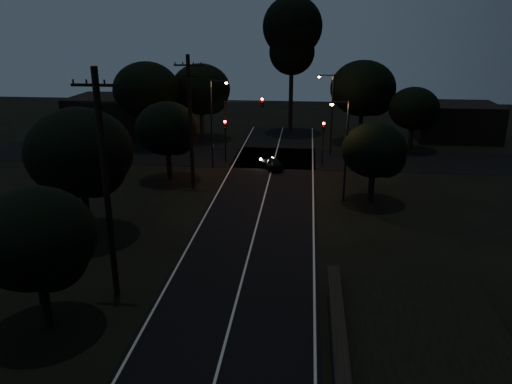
{
  "coord_description": "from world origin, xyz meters",
  "views": [
    {
      "loc": [
        3.14,
        -5.95,
        12.76
      ],
      "look_at": [
        0.0,
        24.0,
        2.5
      ],
      "focal_mm": 35.0,
      "sensor_mm": 36.0,
      "label": 1
    }
  ],
  "objects_px": {
    "streetlight_c": "(344,144)",
    "car": "(272,163)",
    "signal_mast": "(243,118)",
    "signal_right": "(323,135)",
    "utility_pole_far": "(190,121)",
    "signal_left": "(225,133)",
    "streetlight_a": "(214,118)",
    "utility_pole_mid": "(106,184)",
    "tall_pine": "(292,35)",
    "streetlight_b": "(330,109)"
  },
  "relations": [
    {
      "from": "streetlight_c",
      "to": "car",
      "type": "relative_size",
      "value": 2.32
    },
    {
      "from": "signal_mast",
      "to": "signal_right",
      "type": "bearing_deg",
      "value": -0.03
    },
    {
      "from": "utility_pole_far",
      "to": "signal_mast",
      "type": "bearing_deg",
      "value": 68.89
    },
    {
      "from": "signal_left",
      "to": "streetlight_a",
      "type": "xyz_separation_m",
      "value": [
        -0.71,
        -1.99,
        1.8
      ]
    },
    {
      "from": "streetlight_a",
      "to": "car",
      "type": "distance_m",
      "value": 6.71
    },
    {
      "from": "utility_pole_mid",
      "to": "utility_pole_far",
      "type": "bearing_deg",
      "value": 90.0
    },
    {
      "from": "utility_pole_mid",
      "to": "streetlight_a",
      "type": "bearing_deg",
      "value": 88.27
    },
    {
      "from": "signal_right",
      "to": "signal_left",
      "type": "bearing_deg",
      "value": 180.0
    },
    {
      "from": "signal_left",
      "to": "utility_pole_mid",
      "type": "bearing_deg",
      "value": -93.21
    },
    {
      "from": "tall_pine",
      "to": "signal_right",
      "type": "bearing_deg",
      "value": -76.51
    },
    {
      "from": "signal_right",
      "to": "car",
      "type": "distance_m",
      "value": 5.48
    },
    {
      "from": "utility_pole_mid",
      "to": "tall_pine",
      "type": "height_order",
      "value": "tall_pine"
    },
    {
      "from": "streetlight_a",
      "to": "streetlight_b",
      "type": "bearing_deg",
      "value": 29.48
    },
    {
      "from": "signal_left",
      "to": "signal_right",
      "type": "xyz_separation_m",
      "value": [
        9.2,
        0.0,
        0.0
      ]
    },
    {
      "from": "signal_left",
      "to": "utility_pole_far",
      "type": "bearing_deg",
      "value": -99.94
    },
    {
      "from": "utility_pole_mid",
      "to": "signal_right",
      "type": "distance_m",
      "value": 27.3
    },
    {
      "from": "streetlight_a",
      "to": "car",
      "type": "bearing_deg",
      "value": 0.54
    },
    {
      "from": "tall_pine",
      "to": "utility_pole_mid",
      "type": "bearing_deg",
      "value": -99.93
    },
    {
      "from": "utility_pole_mid",
      "to": "streetlight_c",
      "type": "relative_size",
      "value": 1.47
    },
    {
      "from": "signal_left",
      "to": "streetlight_c",
      "type": "bearing_deg",
      "value": -43.76
    },
    {
      "from": "tall_pine",
      "to": "car",
      "type": "bearing_deg",
      "value": -93.34
    },
    {
      "from": "utility_pole_mid",
      "to": "signal_left",
      "type": "xyz_separation_m",
      "value": [
        1.4,
        24.99,
        -2.9
      ]
    },
    {
      "from": "signal_left",
      "to": "car",
      "type": "xyz_separation_m",
      "value": [
        4.61,
        -1.94,
        -2.29
      ]
    },
    {
      "from": "streetlight_a",
      "to": "car",
      "type": "height_order",
      "value": "streetlight_a"
    },
    {
      "from": "tall_pine",
      "to": "car",
      "type": "xyz_separation_m",
      "value": [
        -0.99,
        -16.95,
        -10.82
      ]
    },
    {
      "from": "streetlight_b",
      "to": "streetlight_c",
      "type": "height_order",
      "value": "streetlight_b"
    },
    {
      "from": "signal_left",
      "to": "car",
      "type": "height_order",
      "value": "signal_left"
    },
    {
      "from": "streetlight_c",
      "to": "utility_pole_mid",
      "type": "bearing_deg",
      "value": -128.26
    },
    {
      "from": "signal_right",
      "to": "streetlight_b",
      "type": "bearing_deg",
      "value": 80.0
    },
    {
      "from": "signal_left",
      "to": "tall_pine",
      "type": "bearing_deg",
      "value": 69.54
    },
    {
      "from": "signal_mast",
      "to": "streetlight_c",
      "type": "xyz_separation_m",
      "value": [
        8.74,
        -9.99,
        0.01
      ]
    },
    {
      "from": "utility_pole_far",
      "to": "signal_mast",
      "type": "height_order",
      "value": "utility_pole_far"
    },
    {
      "from": "signal_left",
      "to": "streetlight_a",
      "type": "bearing_deg",
      "value": -109.59
    },
    {
      "from": "utility_pole_far",
      "to": "signal_mast",
      "type": "xyz_separation_m",
      "value": [
        3.09,
        7.99,
        -1.15
      ]
    },
    {
      "from": "signal_mast",
      "to": "streetlight_a",
      "type": "distance_m",
      "value": 3.13
    },
    {
      "from": "streetlight_c",
      "to": "signal_left",
      "type": "bearing_deg",
      "value": 136.24
    },
    {
      "from": "utility_pole_mid",
      "to": "signal_right",
      "type": "xyz_separation_m",
      "value": [
        10.6,
        24.99,
        -2.9
      ]
    },
    {
      "from": "signal_left",
      "to": "signal_right",
      "type": "height_order",
      "value": "same"
    },
    {
      "from": "signal_right",
      "to": "streetlight_a",
      "type": "relative_size",
      "value": 0.51
    },
    {
      "from": "utility_pole_mid",
      "to": "signal_mast",
      "type": "distance_m",
      "value": 25.22
    },
    {
      "from": "tall_pine",
      "to": "streetlight_b",
      "type": "relative_size",
      "value": 1.97
    },
    {
      "from": "utility_pole_far",
      "to": "streetlight_c",
      "type": "xyz_separation_m",
      "value": [
        11.83,
        -2.0,
        -1.13
      ]
    },
    {
      "from": "signal_mast",
      "to": "streetlight_c",
      "type": "distance_m",
      "value": 13.28
    },
    {
      "from": "signal_right",
      "to": "car",
      "type": "bearing_deg",
      "value": -157.11
    },
    {
      "from": "streetlight_a",
      "to": "streetlight_c",
      "type": "xyz_separation_m",
      "value": [
        11.14,
        -8.0,
        -0.29
      ]
    },
    {
      "from": "signal_left",
      "to": "streetlight_c",
      "type": "height_order",
      "value": "streetlight_c"
    },
    {
      "from": "tall_pine",
      "to": "car",
      "type": "height_order",
      "value": "tall_pine"
    },
    {
      "from": "signal_left",
      "to": "streetlight_c",
      "type": "xyz_separation_m",
      "value": [
        10.43,
        -9.99,
        1.51
      ]
    },
    {
      "from": "utility_pole_mid",
      "to": "streetlight_a",
      "type": "height_order",
      "value": "utility_pole_mid"
    },
    {
      "from": "utility_pole_far",
      "to": "streetlight_a",
      "type": "relative_size",
      "value": 1.31
    }
  ]
}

